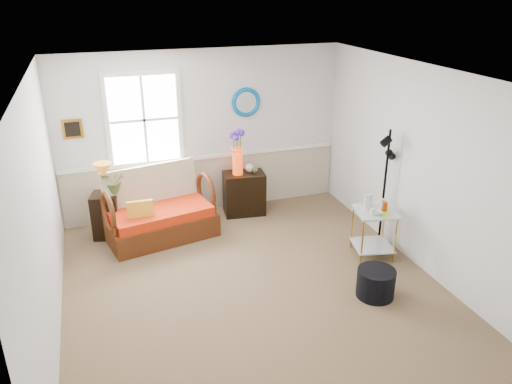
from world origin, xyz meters
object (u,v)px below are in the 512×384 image
object	(u,v)px
loveseat	(159,205)
floor_lamp	(384,188)
lamp_stand	(107,215)
ottoman	(376,283)
side_table	(373,233)
cabinet	(244,193)

from	to	relation	value
loveseat	floor_lamp	size ratio (longest dim) A/B	0.91
lamp_stand	ottoman	world-z (taller)	lamp_stand
lamp_stand	ottoman	xyz separation A→B (m)	(2.94, -2.63, -0.16)
loveseat	lamp_stand	distance (m)	0.80
lamp_stand	ottoman	distance (m)	3.95
loveseat	side_table	world-z (taller)	loveseat
loveseat	lamp_stand	xyz separation A→B (m)	(-0.74, 0.27, -0.17)
floor_lamp	ottoman	world-z (taller)	floor_lamp
lamp_stand	side_table	distance (m)	3.84
cabinet	ottoman	world-z (taller)	cabinet
side_table	cabinet	bearing A→B (deg)	123.68
cabinet	side_table	size ratio (longest dim) A/B	1.03
loveseat	side_table	distance (m)	3.06
side_table	ottoman	xyz separation A→B (m)	(-0.47, -0.87, -0.16)
side_table	lamp_stand	bearing A→B (deg)	152.64
ottoman	side_table	bearing A→B (deg)	61.56
floor_lamp	ottoman	size ratio (longest dim) A/B	3.71
lamp_stand	cabinet	distance (m)	2.16
floor_lamp	side_table	bearing A→B (deg)	-137.65
lamp_stand	side_table	world-z (taller)	same
lamp_stand	side_table	bearing A→B (deg)	-27.36
side_table	ottoman	size ratio (longest dim) A/B	1.47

